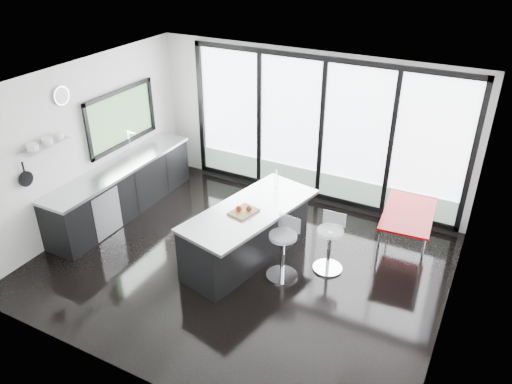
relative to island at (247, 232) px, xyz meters
The scene contains 11 objects.
floor 0.50m from the island, 91.50° to the right, with size 6.00×5.00×0.00m, color black.
ceiling 2.33m from the island, 91.50° to the right, with size 6.00×5.00×0.00m, color white.
wall_back 2.44m from the island, 83.36° to the left, with size 6.00×0.09×2.80m.
wall_front 2.83m from the island, 90.10° to the right, with size 6.00×0.00×2.80m, color silver.
wall_left 3.17m from the island, behind, with size 0.26×5.00×2.80m.
wall_right 3.14m from the island, ahead, with size 0.00×5.00×2.80m, color silver.
counter_cabinets 2.69m from the island, behind, with size 0.69×3.24×1.36m.
island is the anchor object (origin of this frame).
bar_stool_near 0.72m from the island, 14.14° to the right, with size 0.48×0.48×0.76m, color silver.
bar_stool_far 1.28m from the island, 14.12° to the left, with size 0.45×0.45×0.72m, color silver.
red_table 2.55m from the island, 32.71° to the left, with size 0.75×1.30×0.70m, color #790206.
Camera 1 is at (3.13, -5.48, 4.75)m, focal length 35.00 mm.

